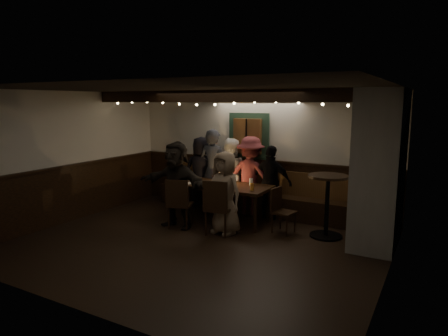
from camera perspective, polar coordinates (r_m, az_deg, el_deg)
The scene contains 13 objects.
room at distance 7.41m, azimuth 8.95°, elevation -0.88°, with size 6.02×5.01×2.62m.
dining_table at distance 8.06m, azimuth -0.71°, elevation -2.77°, with size 2.09×0.90×0.91m.
chair_near_left at distance 7.62m, azimuth -6.49°, elevation -4.67°, with size 0.54×0.54×0.96m.
chair_near_right at distance 7.17m, azimuth -0.97°, elevation -5.23°, with size 0.52×0.52×1.02m.
chair_end at distance 7.46m, azimuth 8.02°, elevation -5.59°, with size 0.43×0.43×0.83m.
high_top at distance 7.29m, azimuth 14.54°, elevation -4.18°, with size 0.70×0.70×1.12m.
person_a at distance 9.10m, azimuth -3.26°, elevation -0.57°, with size 0.79×0.51×1.62m, color black.
person_b at distance 8.80m, azimuth -1.57°, elevation -0.27°, with size 0.66×0.43×1.81m, color #292B33.
person_c at distance 8.74m, azimuth 0.85°, elevation -0.99°, with size 0.78×0.61×1.61m, color silver.
person_d at distance 8.46m, azimuth 3.79°, elevation -1.15°, with size 1.08×0.62×1.67m, color #5A2125.
person_e at distance 8.22m, azimuth 6.76°, elevation -2.06°, with size 0.89×0.37×1.52m, color black.
person_f at distance 7.66m, azimuth -6.80°, elevation -2.34°, with size 1.55×0.49×1.67m, color black.
person_g at distance 7.24m, azimuth 0.10°, elevation -3.56°, with size 0.74×0.48×1.52m, color #846E59.
Camera 1 is at (3.56, -5.44, 2.38)m, focal length 32.00 mm.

